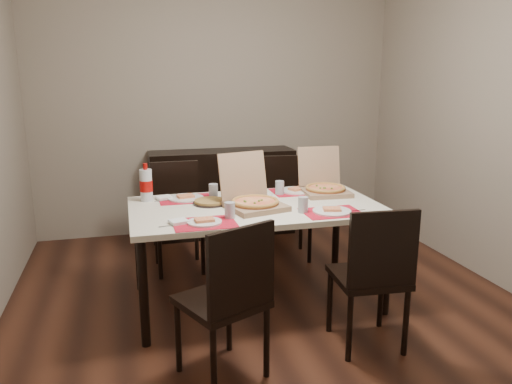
# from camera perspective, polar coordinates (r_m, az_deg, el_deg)

# --- Properties ---
(ground) EXTENTS (3.80, 4.00, 0.02)m
(ground) POSITION_cam_1_polar(r_m,az_deg,el_deg) (3.81, 1.60, -13.01)
(ground) COLOR #422114
(ground) RESTS_ON ground
(room_walls) EXTENTS (3.84, 4.02, 2.62)m
(room_walls) POSITION_cam_1_polar(r_m,az_deg,el_deg) (3.83, -0.12, 14.16)
(room_walls) COLOR gray
(room_walls) RESTS_ON ground
(sideboard) EXTENTS (1.50, 0.40, 0.90)m
(sideboard) POSITION_cam_1_polar(r_m,az_deg,el_deg) (5.29, -3.84, -0.08)
(sideboard) COLOR black
(sideboard) RESTS_ON ground
(dining_table) EXTENTS (1.80, 1.00, 0.75)m
(dining_table) POSITION_cam_1_polar(r_m,az_deg,el_deg) (3.64, -0.00, -2.55)
(dining_table) COLOR beige
(dining_table) RESTS_ON ground
(chair_near_left) EXTENTS (0.56, 0.56, 0.93)m
(chair_near_left) POSITION_cam_1_polar(r_m,az_deg,el_deg) (2.77, -3.12, -11.75)
(chair_near_left) COLOR black
(chair_near_left) RESTS_ON ground
(chair_near_right) EXTENTS (0.45, 0.45, 0.93)m
(chair_near_right) POSITION_cam_1_polar(r_m,az_deg,el_deg) (3.14, 13.27, -8.93)
(chair_near_right) COLOR black
(chair_near_right) RESTS_ON ground
(chair_far_left) EXTENTS (0.42, 0.42, 0.93)m
(chair_far_left) POSITION_cam_1_polar(r_m,az_deg,el_deg) (4.42, -9.02, -2.15)
(chair_far_left) COLOR black
(chair_far_left) RESTS_ON ground
(chair_far_right) EXTENTS (0.47, 0.47, 0.93)m
(chair_far_right) POSITION_cam_1_polar(r_m,az_deg,el_deg) (4.67, 3.36, -1.14)
(chair_far_right) COLOR black
(chair_far_right) RESTS_ON ground
(setting_near_left) EXTENTS (0.51, 0.30, 0.11)m
(setting_near_left) POSITION_cam_1_polar(r_m,az_deg,el_deg) (3.23, -5.46, -3.08)
(setting_near_left) COLOR red
(setting_near_left) RESTS_ON dining_table
(setting_near_right) EXTENTS (0.48, 0.30, 0.11)m
(setting_near_right) POSITION_cam_1_polar(r_m,az_deg,el_deg) (3.47, 7.84, -1.99)
(setting_near_right) COLOR red
(setting_near_right) RESTS_ON dining_table
(setting_far_left) EXTENTS (0.48, 0.30, 0.11)m
(setting_far_left) POSITION_cam_1_polar(r_m,az_deg,el_deg) (3.83, -7.55, -0.50)
(setting_far_left) COLOR red
(setting_far_left) RESTS_ON dining_table
(setting_far_right) EXTENTS (0.49, 0.30, 0.11)m
(setting_far_right) POSITION_cam_1_polar(r_m,az_deg,el_deg) (4.02, 4.21, 0.24)
(setting_far_right) COLOR red
(setting_far_right) RESTS_ON dining_table
(napkin_loose) EXTENTS (0.16, 0.16, 0.02)m
(napkin_loose) POSITION_cam_1_polar(r_m,az_deg,el_deg) (3.65, 0.93, -1.29)
(napkin_loose) COLOR white
(napkin_loose) RESTS_ON dining_table
(pizza_box_center) EXTENTS (0.46, 0.49, 0.38)m
(pizza_box_center) POSITION_cam_1_polar(r_m,az_deg,el_deg) (3.55, -0.35, -0.90)
(pizza_box_center) COLOR #8E6D51
(pizza_box_center) RESTS_ON dining_table
(pizza_box_right) EXTENTS (0.37, 0.41, 0.35)m
(pizza_box_right) POSITION_cam_1_polar(r_m,az_deg,el_deg) (4.01, 7.79, 0.65)
(pizza_box_right) COLOR #8E6D51
(pizza_box_right) RESTS_ON dining_table
(faina_plate) EXTENTS (0.26, 0.26, 0.03)m
(faina_plate) POSITION_cam_1_polar(r_m,az_deg,el_deg) (3.68, -5.25, -1.15)
(faina_plate) COLOR black
(faina_plate) RESTS_ON dining_table
(dip_bowl) EXTENTS (0.14, 0.14, 0.03)m
(dip_bowl) POSITION_cam_1_polar(r_m,az_deg,el_deg) (3.82, 0.96, -0.49)
(dip_bowl) COLOR white
(dip_bowl) RESTS_ON dining_table
(soda_bottle) EXTENTS (0.10, 0.10, 0.29)m
(soda_bottle) POSITION_cam_1_polar(r_m,az_deg,el_deg) (3.81, -12.45, 0.77)
(soda_bottle) COLOR silver
(soda_bottle) RESTS_ON dining_table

